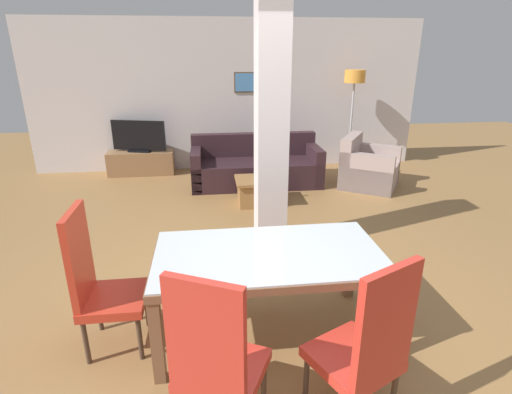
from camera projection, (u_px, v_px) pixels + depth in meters
ground_plane at (268, 331)px, 3.28m from camera, size 18.00×18.00×0.00m
back_wall at (229, 96)px, 7.37m from camera, size 7.20×0.09×2.70m
divider_pillar at (271, 133)px, 4.19m from camera, size 0.32×0.38×2.70m
dining_table at (269, 268)px, 3.07m from camera, size 1.74×0.94×0.73m
dining_chair_near_right at (367, 345)px, 2.29m from camera, size 0.61×0.61×1.14m
dining_chair_head_left at (98, 281)px, 2.93m from camera, size 0.46×0.46×1.14m
dining_chair_near_left at (215, 359)px, 2.19m from camera, size 0.61×0.61×1.14m
sofa at (256, 168)px, 6.78m from camera, size 2.15×0.88×0.81m
armchair at (367, 169)px, 6.64m from camera, size 1.18×1.19×0.84m
coffee_table at (257, 191)px, 5.91m from camera, size 0.64×0.56×0.38m
bottle at (261, 171)px, 5.81m from camera, size 0.08×0.08×0.30m
tv_stand at (141, 163)px, 7.32m from camera, size 1.17×0.40×0.42m
tv_screen at (139, 137)px, 7.15m from camera, size 0.96×0.31×0.56m
floor_lamp at (354, 86)px, 7.16m from camera, size 0.36×0.36×1.83m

